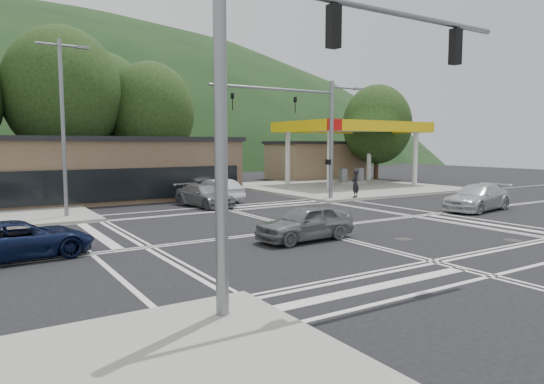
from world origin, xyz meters
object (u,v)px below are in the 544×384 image
car_blue_west (20,240)px  car_queue_a (216,190)px  car_silver_east (477,197)px  pedestrian (355,184)px  car_grey_center (305,223)px  car_queue_b (172,182)px  car_northbound (205,196)px

car_blue_west → car_queue_a: size_ratio=1.04×
car_silver_east → pedestrian: (-2.32, 7.80, 0.36)m
car_blue_west → car_queue_a: (12.64, 11.23, 0.09)m
pedestrian → car_grey_center: bearing=14.2°
car_silver_east → car_queue_b: size_ratio=1.06×
car_northbound → pedestrian: (10.29, -2.14, 0.43)m
car_queue_b → pedestrian: pedestrian is taller
car_silver_east → pedestrian: bearing=-172.2°
car_queue_b → pedestrian: 14.59m
car_grey_center → pedestrian: 14.74m
car_silver_east → pedestrian: pedestrian is taller
car_queue_b → car_northbound: bearing=84.0°
car_blue_west → car_queue_b: bearing=-39.8°
car_silver_east → car_queue_a: 16.18m
car_blue_west → car_queue_b: size_ratio=0.96×
car_grey_center → car_northbound: 11.70m
car_silver_east → pedestrian: 8.15m
car_silver_east → car_queue_a: car_silver_east is taller
car_queue_b → pedestrian: bearing=130.0°
car_grey_center → car_queue_b: car_queue_b is taller
car_silver_east → car_queue_a: size_ratio=1.14×
car_northbound → pedestrian: bearing=-21.4°
car_blue_west → pedestrian: size_ratio=2.44×
car_silver_east → car_northbound: size_ratio=1.10×
car_northbound → pedestrian: 10.52m
car_blue_west → pedestrian: 22.28m
car_silver_east → car_blue_west: bearing=-100.8°
car_queue_b → pedestrian: (8.79, -11.65, 0.28)m
car_grey_center → pedestrian: size_ratio=2.17×
car_blue_west → car_queue_a: bearing=-54.7°
car_queue_a → car_northbound: car_queue_a is taller
car_silver_east → car_northbound: car_silver_east is taller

